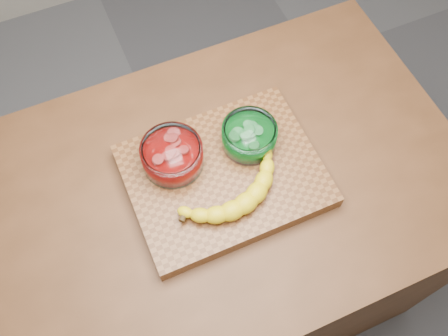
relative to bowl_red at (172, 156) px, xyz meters
name	(u,v)px	position (x,y,z in m)	size (l,w,h in m)	color
ground	(224,279)	(0.10, -0.07, -0.97)	(3.50, 3.50, 0.00)	#58585D
counter	(224,242)	(0.10, -0.07, -0.52)	(1.20, 0.80, 0.90)	#522F18
cutting_board	(224,176)	(0.10, -0.07, -0.05)	(0.45, 0.35, 0.04)	brown
bowl_red	(172,156)	(0.00, 0.00, 0.00)	(0.14, 0.14, 0.07)	white
bowl_green	(249,136)	(0.19, -0.02, 0.00)	(0.13, 0.13, 0.06)	white
banana	(231,189)	(0.09, -0.13, -0.01)	(0.30, 0.17, 0.04)	gold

